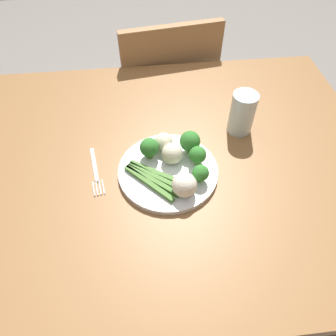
{
  "coord_description": "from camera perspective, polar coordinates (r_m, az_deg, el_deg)",
  "views": [
    {
      "loc": [
        0.01,
        0.56,
        1.39
      ],
      "look_at": [
        -0.04,
        0.05,
        0.76
      ],
      "focal_mm": 33.68,
      "sensor_mm": 36.0,
      "label": 1
    }
  ],
  "objects": [
    {
      "name": "ground_plane",
      "position": [
        1.51,
        -1.94,
        -17.83
      ],
      "size": [
        6.0,
        6.0,
        0.02
      ],
      "primitive_type": "cube",
      "color": "gray"
    },
    {
      "name": "chair",
      "position": [
        1.46,
        -0.46,
        12.99
      ],
      "size": [
        0.45,
        0.45,
        0.87
      ],
      "rotation": [
        0.0,
        0.0,
        0.14
      ],
      "color": "#9E754C",
      "rests_on": "ground_plane"
    },
    {
      "name": "broccoli_back",
      "position": [
        0.83,
        4.0,
        4.8
      ],
      "size": [
        0.05,
        0.05,
        0.07
      ],
      "color": "#609E3D",
      "rests_on": "plate"
    },
    {
      "name": "fork",
      "position": [
        0.85,
        -12.96,
        -0.53
      ],
      "size": [
        0.04,
        0.17,
        0.0
      ],
      "rotation": [
        0.0,
        0.0,
        1.73
      ],
      "color": "silver",
      "rests_on": "dining_table"
    },
    {
      "name": "cauliflower_near_center",
      "position": [
        0.75,
        2.97,
        -3.08
      ],
      "size": [
        0.06,
        0.06,
        0.06
      ],
      "primitive_type": "sphere",
      "color": "white",
      "rests_on": "plate"
    },
    {
      "name": "broccoli_outer_edge",
      "position": [
        0.82,
        -3.05,
        3.61
      ],
      "size": [
        0.05,
        0.05,
        0.06
      ],
      "color": "#609E3D",
      "rests_on": "plate"
    },
    {
      "name": "cauliflower_mid",
      "position": [
        0.81,
        0.75,
        2.61
      ],
      "size": [
        0.06,
        0.06,
        0.06
      ],
      "primitive_type": "sphere",
      "color": "beige",
      "rests_on": "plate"
    },
    {
      "name": "broccoli_front_left",
      "position": [
        0.81,
        5.39,
        2.36
      ],
      "size": [
        0.05,
        0.05,
        0.06
      ],
      "color": "#609E3D",
      "rests_on": "plate"
    },
    {
      "name": "plate",
      "position": [
        0.82,
        -0.0,
        -0.56
      ],
      "size": [
        0.26,
        0.26,
        0.01
      ],
      "primitive_type": "cylinder",
      "color": "white",
      "rests_on": "dining_table"
    },
    {
      "name": "dining_table",
      "position": [
        0.94,
        -2.98,
        -2.85
      ],
      "size": [
        1.27,
        0.91,
        0.74
      ],
      "color": "olive",
      "rests_on": "ground_plane"
    },
    {
      "name": "water_glass",
      "position": [
        0.92,
        13.28,
        9.65
      ],
      "size": [
        0.07,
        0.07,
        0.12
      ],
      "primitive_type": "cylinder",
      "color": "silver",
      "rests_on": "dining_table"
    },
    {
      "name": "broccoli_left",
      "position": [
        0.77,
        5.92,
        -0.95
      ],
      "size": [
        0.04,
        0.04,
        0.05
      ],
      "color": "#609E3D",
      "rests_on": "plate"
    },
    {
      "name": "asparagus_bundle",
      "position": [
        0.79,
        -2.65,
        -1.91
      ],
      "size": [
        0.15,
        0.14,
        0.01
      ],
      "rotation": [
        0.0,
        0.0,
        2.45
      ],
      "color": "#47752D",
      "rests_on": "plate"
    },
    {
      "name": "cauliflower_near_fork",
      "position": [
        0.84,
        -0.81,
        4.74
      ],
      "size": [
        0.05,
        0.05,
        0.05
      ],
      "primitive_type": "sphere",
      "color": "beige",
      "rests_on": "plate"
    }
  ]
}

